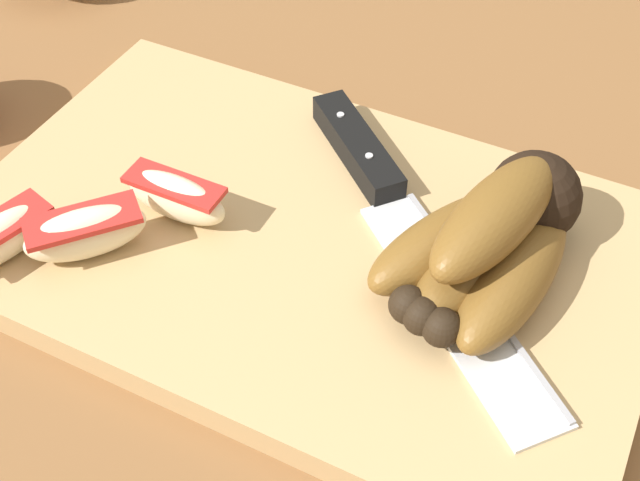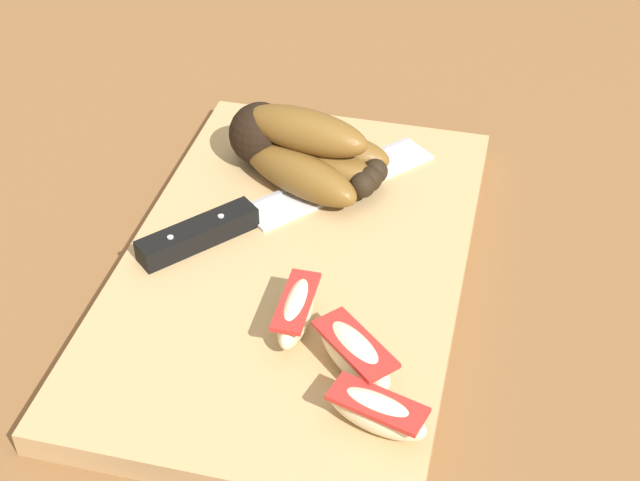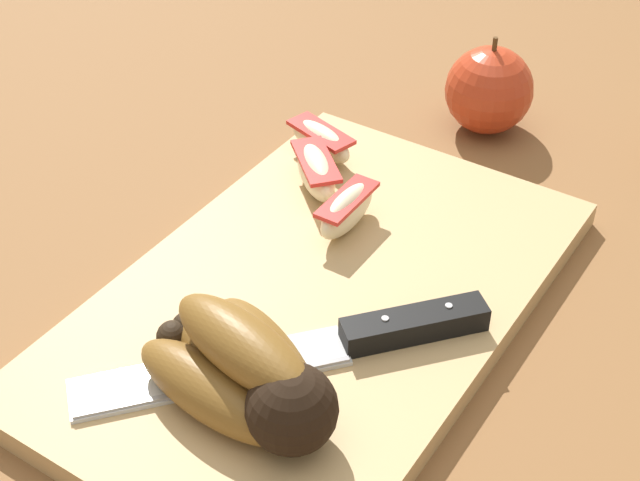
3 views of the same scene
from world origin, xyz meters
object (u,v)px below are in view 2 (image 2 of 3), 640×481
object	(u,v)px
banana_bunch	(302,151)
apple_wedge_near	(377,412)
apple_wedge_far	(355,354)
apple_wedge_middle	(296,311)
chefs_knife	(249,216)

from	to	relation	value
banana_bunch	apple_wedge_near	size ratio (longest dim) A/B	2.00
apple_wedge_near	apple_wedge_far	world-z (taller)	apple_wedge_far
banana_bunch	apple_wedge_middle	size ratio (longest dim) A/B	2.13
banana_bunch	apple_wedge_far	xyz separation A→B (m)	(-0.21, -0.09, -0.01)
apple_wedge_middle	apple_wedge_far	world-z (taller)	same
banana_bunch	apple_wedge_middle	world-z (taller)	banana_bunch
chefs_knife	apple_wedge_middle	bearing A→B (deg)	-147.98
apple_wedge_near	apple_wedge_middle	world-z (taller)	apple_wedge_middle
apple_wedge_near	apple_wedge_far	xyz separation A→B (m)	(0.04, 0.02, 0.00)
apple_wedge_near	chefs_knife	bearing A→B (deg)	37.44
apple_wedge_near	apple_wedge_middle	xyz separation A→B (m)	(0.07, 0.07, 0.00)
apple_wedge_far	apple_wedge_middle	bearing A→B (deg)	57.69
chefs_knife	banana_bunch	bearing A→B (deg)	-18.90
banana_bunch	chefs_knife	xyz separation A→B (m)	(-0.07, 0.03, -0.02)
apple_wedge_near	apple_wedge_middle	distance (m)	0.10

